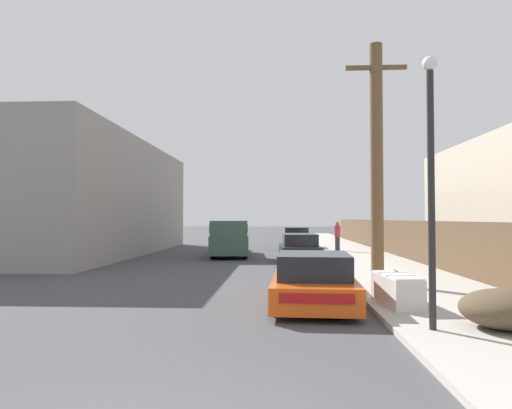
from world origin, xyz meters
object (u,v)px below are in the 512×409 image
street_lamp (431,170)px  brush_pile (506,309)px  discarded_fridge (397,289)px  pedestrian (337,236)px  pickup_truck (230,239)px  utility_pole (377,160)px  parked_sports_car_red (313,281)px  car_parked_mid (299,249)px  car_parked_far (296,239)px

street_lamp → brush_pile: size_ratio=3.07×
discarded_fridge → pedestrian: 16.73m
pickup_truck → utility_pole: (5.53, -10.48, 2.80)m
discarded_fridge → street_lamp: size_ratio=0.37×
street_lamp → pedestrian: 19.08m
pickup_truck → parked_sports_car_red: bearing=99.8°
pickup_truck → street_lamp: size_ratio=1.25×
discarded_fridge → utility_pole: (0.28, 3.31, 3.30)m
brush_pile → pedestrian: 18.87m
discarded_fridge → utility_pole: utility_pole is taller
car_parked_mid → street_lamp: (1.74, -12.81, 2.25)m
street_lamp → brush_pile: street_lamp is taller
utility_pole → pedestrian: utility_pole is taller
parked_sports_car_red → utility_pole: size_ratio=0.62×
brush_pile → car_parked_far: bearing=97.1°
utility_pole → pedestrian: 13.68m
car_parked_far → utility_pole: (1.77, -17.11, 3.08)m
discarded_fridge → pedestrian: bearing=81.6°
car_parked_mid → utility_pole: bearing=-76.8°
car_parked_mid → pickup_truck: (-3.54, 3.26, 0.33)m
parked_sports_car_red → pickup_truck: bearing=106.9°
car_parked_far → brush_pile: car_parked_far is taller
utility_pole → pickup_truck: bearing=117.8°
pickup_truck → street_lamp: 17.02m
discarded_fridge → brush_pile: discarded_fridge is taller
discarded_fridge → car_parked_far: car_parked_far is taller
parked_sports_car_red → street_lamp: 4.06m
parked_sports_car_red → utility_pole: (2.09, 2.81, 3.20)m
parked_sports_car_red → car_parked_mid: (0.11, 10.03, 0.07)m
discarded_fridge → brush_pile: bearing=-64.0°
discarded_fridge → street_lamp: (0.04, -2.28, 2.42)m
pedestrian → street_lamp: bearing=-92.3°
car_parked_mid → brush_pile: car_parked_mid is taller
pickup_truck → street_lamp: bearing=103.5°
parked_sports_car_red → street_lamp: (1.84, -2.78, 2.32)m
car_parked_far → pickup_truck: 7.63m
car_parked_mid → utility_pole: utility_pole is taller
car_parked_far → parked_sports_car_red: bearing=-90.6°
parked_sports_car_red → pedestrian: 16.41m
pedestrian → car_parked_far: bearing=121.5°
car_parked_far → pedestrian: 4.37m
car_parked_mid → pedestrian: pedestrian is taller
discarded_fridge → pickup_truck: bearing=105.1°
street_lamp → utility_pole: bearing=87.5°
car_parked_mid → pedestrian: 6.67m
car_parked_mid → car_parked_far: 9.89m
discarded_fridge → street_lamp: street_lamp is taller
parked_sports_car_red → car_parked_mid: bearing=91.8°
street_lamp → car_parked_far: bearing=93.8°
car_parked_far → pickup_truck: pickup_truck is taller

